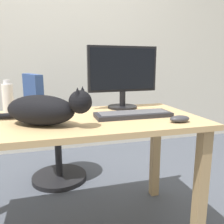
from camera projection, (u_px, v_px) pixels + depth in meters
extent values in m
cube|color=beige|center=(56.00, 39.00, 2.64)|extent=(6.00, 0.04, 2.60)
cube|color=tan|center=(73.00, 121.00, 1.30)|extent=(1.43, 0.68, 0.03)
cube|color=tan|center=(201.00, 190.00, 1.29)|extent=(0.06, 0.06, 0.70)
cube|color=tan|center=(155.00, 153.00, 1.82)|extent=(0.06, 0.06, 0.70)
cylinder|color=black|center=(60.00, 177.00, 2.13)|extent=(0.48, 0.48, 0.04)
cylinder|color=black|center=(58.00, 154.00, 2.08)|extent=(0.06, 0.06, 0.49)
cylinder|color=navy|center=(57.00, 124.00, 2.03)|extent=(0.44, 0.44, 0.06)
cube|color=navy|center=(33.00, 99.00, 1.88)|extent=(0.17, 0.35, 0.40)
cylinder|color=black|center=(122.00, 107.00, 1.62)|extent=(0.20, 0.20, 0.01)
cylinder|color=black|center=(122.00, 99.00, 1.60)|extent=(0.04, 0.04, 0.10)
cube|color=black|center=(123.00, 69.00, 1.56)|extent=(0.48, 0.04, 0.30)
cube|color=black|center=(124.00, 69.00, 1.55)|extent=(0.45, 0.02, 0.27)
cube|color=#232328|center=(133.00, 115.00, 1.35)|extent=(0.44, 0.15, 0.02)
cube|color=#515156|center=(133.00, 112.00, 1.35)|extent=(0.40, 0.12, 0.00)
ellipsoid|color=black|center=(41.00, 110.00, 1.16)|extent=(0.40, 0.34, 0.15)
sphere|color=black|center=(80.00, 102.00, 1.09)|extent=(0.11, 0.11, 0.11)
cone|color=black|center=(83.00, 91.00, 1.11)|extent=(0.04, 0.04, 0.04)
cone|color=black|center=(77.00, 92.00, 1.05)|extent=(0.04, 0.04, 0.04)
cylinder|color=black|center=(3.00, 116.00, 1.27)|extent=(0.18, 0.04, 0.03)
ellipsoid|color=#333338|center=(180.00, 119.00, 1.22)|extent=(0.11, 0.06, 0.04)
cylinder|color=silver|center=(8.00, 100.00, 1.38)|extent=(0.06, 0.06, 0.18)
cylinder|color=silver|center=(6.00, 82.00, 1.36)|extent=(0.04, 0.04, 0.02)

